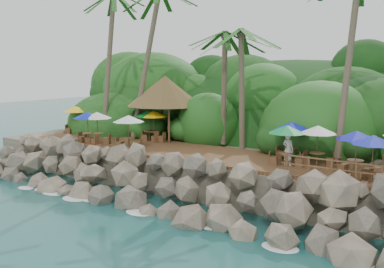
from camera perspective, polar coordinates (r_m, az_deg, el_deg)
The scene contains 12 objects.
ground at distance 24.03m, azimuth -8.12°, elevation -9.85°, with size 140.00×140.00×0.00m, color #19514F.
land_base at distance 36.86m, azimuth 8.70°, elevation -1.67°, with size 32.00×25.20×2.10m, color gray.
jungle_hill at distance 43.85m, azimuth 12.86°, elevation -1.54°, with size 44.80×28.00×15.40m, color #143811.
seawall at distance 25.16m, azimuth -5.11°, elevation -6.21°, with size 29.00×4.00×2.30m, color gray, non-canonical shape.
terrace at distance 28.06m, azimuth 0.00°, elevation -2.42°, with size 26.00×5.00×0.20m, color brown.
jungle_foliage at distance 36.18m, azimuth 7.98°, elevation -3.55°, with size 44.00×16.00×12.00m, color #143811, non-canonical shape.
foam_line at distance 24.24m, azimuth -7.64°, elevation -9.60°, with size 25.20×0.80×0.06m.
palms at distance 28.96m, azimuth 6.68°, elevation 16.59°, with size 31.18×7.23×12.12m.
palapa at distance 33.01m, azimuth -3.47°, elevation 5.51°, with size 5.62×5.62×4.60m.
dining_clusters at distance 27.10m, azimuth 2.07°, elevation 1.28°, with size 25.46×5.22×2.19m.
railing at distance 21.72m, azimuth 18.76°, elevation -4.27°, with size 6.10×0.10×1.00m.
waiter at distance 24.46m, azimuth 12.14°, elevation -1.93°, with size 0.64×0.42×1.76m, color silver.
Camera 1 is at (15.35, -16.87, 7.58)m, focal length 41.85 mm.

